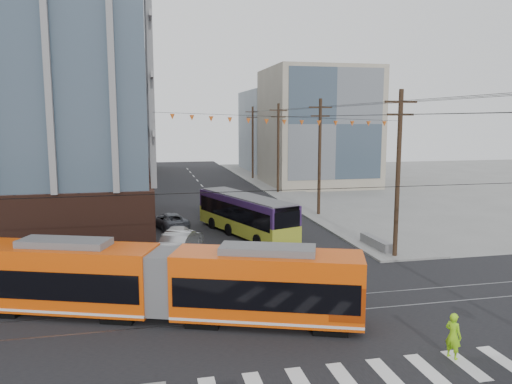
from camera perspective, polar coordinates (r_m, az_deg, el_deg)
The scene contains 13 objects.
ground at distance 21.80m, azimuth 9.04°, elevation -16.48°, with size 160.00×160.00×0.00m, color slate.
bg_bldg_nw_near at distance 71.01m, azimuth -20.41°, elevation 7.72°, with size 18.00×16.00×18.00m, color #8C99A5.
bg_bldg_ne_near at distance 70.39m, azimuth 7.03°, elevation 7.36°, with size 14.00×14.00×16.00m, color gray.
bg_bldg_nw_far at distance 90.61m, azimuth -16.82°, elevation 8.54°, with size 16.00×18.00×20.00m, color gray.
bg_bldg_ne_far at distance 90.05m, azimuth 3.96°, elevation 6.96°, with size 16.00×16.00×14.00m, color #8C99A5.
utility_pole_far at distance 76.13m, azimuth -0.38°, elevation 5.61°, with size 0.30×0.30×11.00m, color black.
streetcar at distance 23.53m, azimuth -10.44°, elevation -10.11°, with size 17.88×2.51×3.45m, color #D64607, non-canonical shape.
city_bus at distance 39.42m, azimuth -1.23°, elevation -2.61°, with size 2.49×11.51×3.26m, color #331B4C, non-canonical shape.
parked_car_silver at distance 34.43m, azimuth -8.55°, elevation -5.67°, with size 1.77×5.08×1.67m, color #B5B8BB.
parked_car_white at distance 37.19m, azimuth -8.91°, elevation -4.88°, with size 1.89×4.66×1.35m, color silver.
parked_car_grey at distance 42.65m, azimuth -9.86°, elevation -3.23°, with size 2.18×4.72×1.31m, color #40444D.
pedestrian at distance 21.22m, azimuth 21.61°, elevation -15.03°, with size 0.66×0.43×1.81m, color #8DDB16.
jersey_barrier at distance 36.55m, azimuth 13.49°, elevation -5.73°, with size 0.85×3.80×0.76m, color slate.
Camera 1 is at (-7.43, -18.36, 9.11)m, focal length 35.00 mm.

